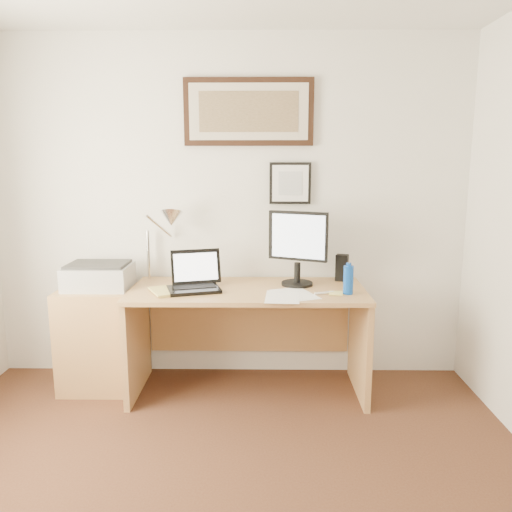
{
  "coord_description": "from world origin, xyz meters",
  "views": [
    {
      "loc": [
        0.25,
        -1.68,
        1.61
      ],
      "look_at": [
        0.21,
        1.43,
        1.02
      ],
      "focal_mm": 35.0,
      "sensor_mm": 36.0,
      "label": 1
    }
  ],
  "objects_px": {
    "side_cabinet": "(98,339)",
    "desk": "(248,318)",
    "lcd_monitor": "(298,245)",
    "printer": "(99,276)",
    "water_bottle": "(348,280)",
    "laptop": "(195,281)",
    "book": "(153,293)"
  },
  "relations": [
    {
      "from": "book",
      "to": "laptop",
      "type": "distance_m",
      "value": 0.29
    },
    {
      "from": "side_cabinet",
      "to": "desk",
      "type": "height_order",
      "value": "desk"
    },
    {
      "from": "book",
      "to": "lcd_monitor",
      "type": "xyz_separation_m",
      "value": [
        0.96,
        0.25,
        0.28
      ]
    },
    {
      "from": "water_bottle",
      "to": "laptop",
      "type": "height_order",
      "value": "laptop"
    },
    {
      "from": "water_bottle",
      "to": "lcd_monitor",
      "type": "bearing_deg",
      "value": 144.73
    },
    {
      "from": "desk",
      "to": "water_bottle",
      "type": "bearing_deg",
      "value": -17.79
    },
    {
      "from": "lcd_monitor",
      "to": "laptop",
      "type": "bearing_deg",
      "value": -170.26
    },
    {
      "from": "book",
      "to": "desk",
      "type": "relative_size",
      "value": 0.16
    },
    {
      "from": "side_cabinet",
      "to": "laptop",
      "type": "height_order",
      "value": "laptop"
    },
    {
      "from": "lcd_monitor",
      "to": "printer",
      "type": "height_order",
      "value": "lcd_monitor"
    },
    {
      "from": "water_bottle",
      "to": "desk",
      "type": "relative_size",
      "value": 0.12
    },
    {
      "from": "lcd_monitor",
      "to": "desk",
      "type": "bearing_deg",
      "value": -177.93
    },
    {
      "from": "water_bottle",
      "to": "laptop",
      "type": "relative_size",
      "value": 0.47
    },
    {
      "from": "laptop",
      "to": "book",
      "type": "bearing_deg",
      "value": -153.32
    },
    {
      "from": "side_cabinet",
      "to": "book",
      "type": "bearing_deg",
      "value": -24.23
    },
    {
      "from": "book",
      "to": "desk",
      "type": "xyz_separation_m",
      "value": [
        0.62,
        0.24,
        -0.24
      ]
    },
    {
      "from": "side_cabinet",
      "to": "desk",
      "type": "bearing_deg",
      "value": 1.89
    },
    {
      "from": "desk",
      "to": "laptop",
      "type": "height_order",
      "value": "laptop"
    },
    {
      "from": "desk",
      "to": "laptop",
      "type": "xyz_separation_m",
      "value": [
        -0.36,
        -0.11,
        0.29
      ]
    },
    {
      "from": "laptop",
      "to": "printer",
      "type": "bearing_deg",
      "value": 171.35
    },
    {
      "from": "lcd_monitor",
      "to": "book",
      "type": "bearing_deg",
      "value": -165.4
    },
    {
      "from": "desk",
      "to": "lcd_monitor",
      "type": "relative_size",
      "value": 3.08
    },
    {
      "from": "lcd_monitor",
      "to": "printer",
      "type": "relative_size",
      "value": 1.18
    },
    {
      "from": "side_cabinet",
      "to": "laptop",
      "type": "bearing_deg",
      "value": -5.89
    },
    {
      "from": "printer",
      "to": "book",
      "type": "bearing_deg",
      "value": -28.7
    },
    {
      "from": "water_bottle",
      "to": "book",
      "type": "relative_size",
      "value": 0.74
    },
    {
      "from": "laptop",
      "to": "lcd_monitor",
      "type": "bearing_deg",
      "value": 9.74
    },
    {
      "from": "desk",
      "to": "book",
      "type": "bearing_deg",
      "value": -158.93
    },
    {
      "from": "water_bottle",
      "to": "book",
      "type": "height_order",
      "value": "water_bottle"
    },
    {
      "from": "water_bottle",
      "to": "book",
      "type": "xyz_separation_m",
      "value": [
        -1.28,
        -0.03,
        -0.08
      ]
    },
    {
      "from": "laptop",
      "to": "printer",
      "type": "distance_m",
      "value": 0.69
    },
    {
      "from": "desk",
      "to": "printer",
      "type": "xyz_separation_m",
      "value": [
        -1.05,
        -0.0,
        0.3
      ]
    }
  ]
}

